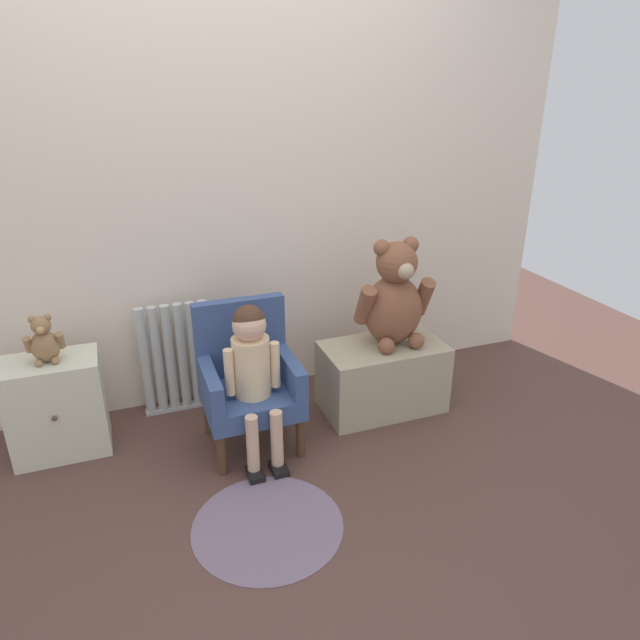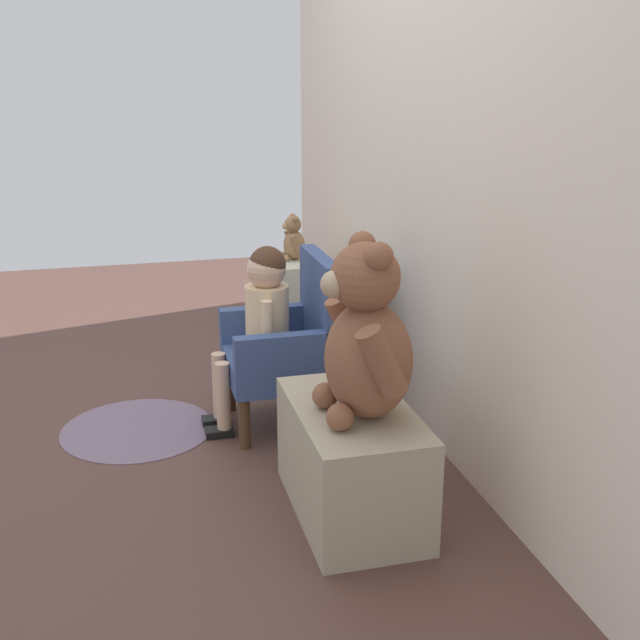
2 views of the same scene
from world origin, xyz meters
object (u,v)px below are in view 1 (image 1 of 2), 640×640
child_armchair (248,378)px  child_figure (252,361)px  small_dresser (57,407)px  small_teddy_bear (44,341)px  low_bench (382,377)px  floor_rug (268,525)px  large_teddy_bear (394,299)px  radiator (176,359)px

child_armchair → child_figure: (0.00, -0.11, 0.14)m
small_dresser → small_teddy_bear: bearing=-45.0°
low_bench → floor_rug: bearing=-141.3°
low_bench → large_teddy_bear: bearing=20.7°
radiator → child_armchair: 0.49m
child_figure → low_bench: child_figure is taller
radiator → child_armchair: size_ratio=0.87×
floor_rug → child_figure: bearing=80.5°
radiator → child_armchair: bearing=-54.2°
child_figure → low_bench: 0.80m
child_armchair → small_teddy_bear: bearing=166.1°
child_armchair → large_teddy_bear: size_ratio=1.24×
small_dresser → child_armchair: (0.86, -0.21, 0.10)m
low_bench → floor_rug: size_ratio=1.04×
large_teddy_bear → floor_rug: bearing=-142.3°
small_dresser → radiator: bearing=17.6°
child_armchair → small_dresser: bearing=165.9°
small_teddy_bear → floor_rug: 1.26m
radiator → floor_rug: 1.07m
radiator → low_bench: size_ratio=0.95×
radiator → child_figure: size_ratio=0.81×
large_teddy_bear → floor_rug: large_teddy_bear is taller
radiator → small_teddy_bear: size_ratio=2.69×
small_teddy_bear → radiator: bearing=18.2°
large_teddy_bear → small_teddy_bear: (-1.64, 0.15, -0.04)m
radiator → small_teddy_bear: bearing=-161.8°
child_figure → small_teddy_bear: (-0.85, 0.32, 0.09)m
radiator → child_figure: 0.61m
child_figure → low_bench: (0.73, 0.15, -0.30)m
large_teddy_bear → small_teddy_bear: 1.64m
radiator → low_bench: (1.01, -0.36, -0.11)m
radiator → child_armchair: (0.29, -0.40, 0.04)m
child_figure → low_bench: size_ratio=1.17×
small_dresser → low_bench: bearing=-6.3°
child_figure → large_teddy_bear: large_teddy_bear is taller
large_teddy_bear → floor_rug: size_ratio=0.92×
low_bench → large_teddy_bear: size_ratio=1.13×
radiator → large_teddy_bear: size_ratio=1.08×
small_teddy_bear → floor_rug: size_ratio=0.37×
radiator → small_teddy_bear: (-0.57, -0.19, 0.28)m
child_armchair → small_teddy_bear: 0.91m
radiator → child_figure: (0.29, -0.51, 0.18)m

